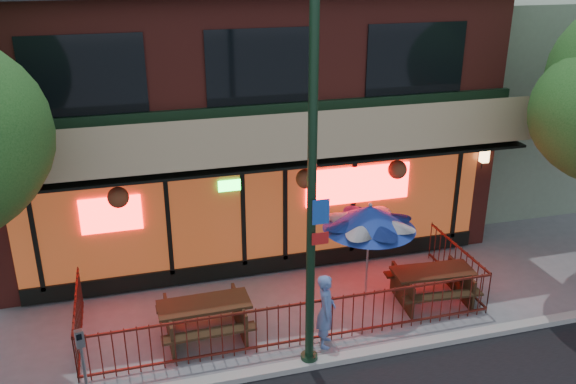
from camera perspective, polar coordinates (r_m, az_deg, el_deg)
name	(u,v)px	position (r m, az deg, el deg)	size (l,w,h in m)	color
ground	(303,351)	(12.35, 1.40, -14.63)	(80.00, 80.00, 0.00)	gray
curb	(311,364)	(11.93, 2.13, -15.77)	(80.00, 0.25, 0.12)	#999993
restaurant_building	(229,73)	(17.15, -5.53, 10.99)	(12.96, 9.49, 8.05)	maroon
neighbor_building	(498,90)	(21.36, 19.05, 9.00)	(6.00, 7.00, 6.00)	gray
patio_fence	(296,310)	(12.38, 0.74, -10.95)	(8.44, 2.62, 1.00)	#4F1711
street_light	(312,212)	(10.42, 2.22, -1.89)	(0.43, 0.32, 7.00)	black
picnic_table_left	(205,315)	(12.56, -7.81, -11.29)	(1.85, 1.43, 0.78)	#3D2816
picnic_table_right	(432,281)	(13.99, 13.33, -8.07)	(1.88, 1.49, 0.76)	#312011
patio_umbrella	(370,217)	(13.20, 7.64, -2.37)	(2.02, 2.02, 2.31)	gray
pedestrian	(326,311)	(12.11, 3.58, -11.01)	(0.57, 0.37, 1.55)	#5B78B7
parking_meter_near	(82,355)	(11.07, -18.70, -14.28)	(0.16, 0.14, 1.52)	#9A9EA3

